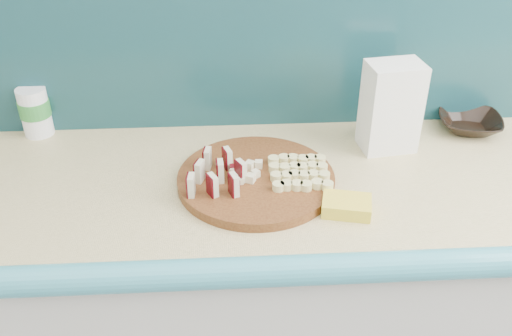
{
  "coord_description": "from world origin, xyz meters",
  "views": [
    {
      "loc": [
        0.1,
        0.41,
        1.65
      ],
      "look_at": [
        0.17,
        1.49,
        0.95
      ],
      "focal_mm": 40.0,
      "sensor_mm": 36.0,
      "label": 1
    }
  ],
  "objects": [
    {
      "name": "sponge",
      "position": [
        0.35,
        1.37,
        0.93
      ],
      "size": [
        0.12,
        0.09,
        0.03
      ],
      "primitive_type": "cube",
      "rotation": [
        0.0,
        0.0,
        -0.22
      ],
      "color": "yellow",
      "rests_on": "kitchen_counter"
    },
    {
      "name": "apple_wedges",
      "position": [
        0.08,
        1.47,
        0.96
      ],
      "size": [
        0.13,
        0.14,
        0.05
      ],
      "color": "beige",
      "rests_on": "cutting_board"
    },
    {
      "name": "brown_bowl",
      "position": [
        0.75,
        1.71,
        0.93
      ],
      "size": [
        0.19,
        0.19,
        0.04
      ],
      "primitive_type": "imported",
      "rotation": [
        0.0,
        0.0,
        -0.21
      ],
      "color": "black",
      "rests_on": "kitchen_counter"
    },
    {
      "name": "kitchen_counter",
      "position": [
        0.1,
        1.5,
        0.46
      ],
      "size": [
        2.2,
        0.63,
        0.91
      ],
      "color": "beige",
      "rests_on": "ground"
    },
    {
      "name": "backsplash",
      "position": [
        0.1,
        1.79,
        1.16
      ],
      "size": [
        2.2,
        0.02,
        0.5
      ],
      "primitive_type": "cube",
      "color": "teal",
      "rests_on": "kitchen_counter"
    },
    {
      "name": "flour_bag",
      "position": [
        0.51,
        1.64,
        1.02
      ],
      "size": [
        0.14,
        0.11,
        0.23
      ],
      "primitive_type": "cube",
      "rotation": [
        0.0,
        0.0,
        0.14
      ],
      "color": "white",
      "rests_on": "kitchen_counter"
    },
    {
      "name": "banana_slices",
      "position": [
        0.27,
        1.49,
        0.94
      ],
      "size": [
        0.14,
        0.14,
        0.02
      ],
      "color": "#E3DA8A",
      "rests_on": "cutting_board"
    },
    {
      "name": "cutting_board",
      "position": [
        0.17,
        1.49,
        0.92
      ],
      "size": [
        0.37,
        0.37,
        0.02
      ],
      "primitive_type": "cylinder",
      "rotation": [
        0.0,
        0.0,
        -0.03
      ],
      "color": "#441F0E",
      "rests_on": "kitchen_counter"
    },
    {
      "name": "banana_peel",
      "position": [
        0.22,
        1.59,
        0.91
      ],
      "size": [
        0.21,
        0.17,
        0.01
      ],
      "rotation": [
        0.0,
        0.0,
        -0.15
      ],
      "color": "gold",
      "rests_on": "kitchen_counter"
    },
    {
      "name": "apple_chunks",
      "position": [
        0.14,
        1.49,
        0.94
      ],
      "size": [
        0.05,
        0.06,
        0.02
      ],
      "color": "beige",
      "rests_on": "cutting_board"
    },
    {
      "name": "canister",
      "position": [
        -0.39,
        1.76,
        0.98
      ],
      "size": [
        0.08,
        0.08,
        0.13
      ],
      "rotation": [
        0.0,
        0.0,
        0.17
      ],
      "color": "white",
      "rests_on": "kitchen_counter"
    }
  ]
}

